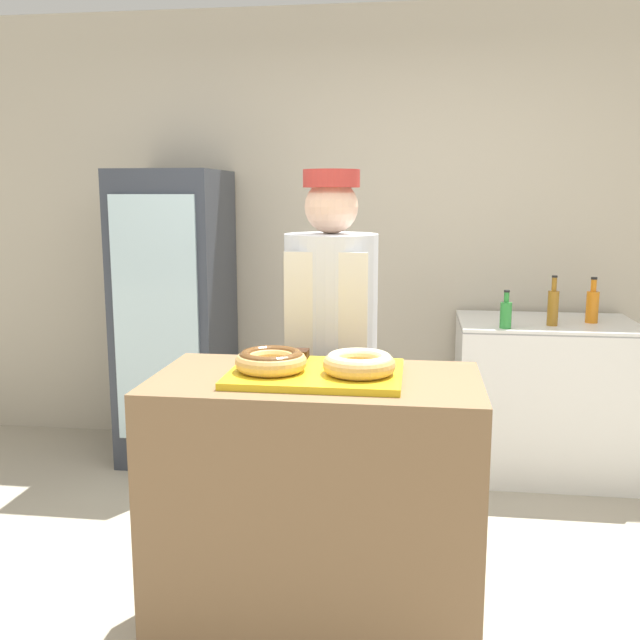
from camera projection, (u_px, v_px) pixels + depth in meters
ground_plane at (316, 637)px, 2.59m from camera, size 14.00×14.00×0.00m
wall_back at (364, 233)px, 4.44m from camera, size 8.00×0.06×2.70m
display_counter at (316, 511)px, 2.51m from camera, size 1.12×0.60×0.98m
serving_tray at (316, 374)px, 2.42m from camera, size 0.58×0.43×0.02m
donut_chocolate_glaze at (271, 360)px, 2.40m from camera, size 0.24×0.24×0.07m
donut_light_glaze at (359, 363)px, 2.36m from camera, size 0.24×0.24×0.07m
brownie_back_left at (298, 354)px, 2.59m from camera, size 0.07×0.07×0.03m
brownie_back_right at (347, 355)px, 2.57m from camera, size 0.07×0.07×0.03m
baker_person at (331, 362)px, 3.02m from camera, size 0.39×0.39×1.69m
beverage_fridge at (176, 317)px, 4.28m from camera, size 0.59×0.67×1.73m
chest_freezer at (543, 397)px, 4.07m from camera, size 0.97×0.66×0.89m
bottle_orange at (592, 305)px, 3.93m from camera, size 0.07×0.07×0.25m
bottle_amber at (553, 306)px, 3.84m from camera, size 0.06×0.06×0.27m
bottle_green at (506, 314)px, 3.77m from camera, size 0.06×0.06×0.20m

